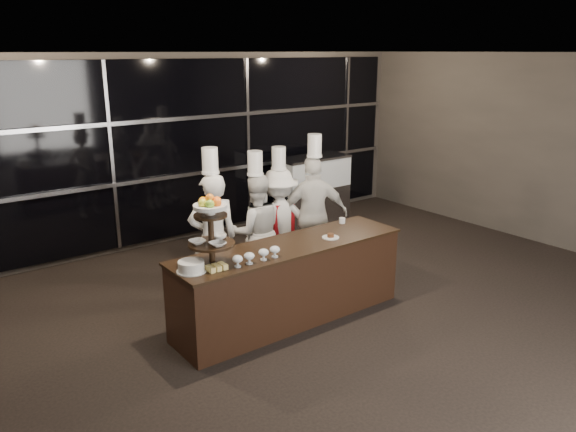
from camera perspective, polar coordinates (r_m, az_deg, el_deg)
room at (r=5.37m, az=14.21°, el=-0.54°), size 10.00×10.00×10.00m
window_wall at (r=9.19m, az=-10.50°, el=6.68°), size 8.60×0.10×2.80m
buffet_counter at (r=6.50m, az=0.19°, el=-6.70°), size 2.84×0.74×0.92m
display_stand at (r=5.68m, az=-7.85°, el=-0.93°), size 0.48×0.48×0.74m
compotes at (r=5.81m, az=-3.22°, el=-3.92°), size 0.57×0.11×0.12m
layer_cake at (r=5.64m, az=-9.81°, el=-5.08°), size 0.30×0.30×0.11m
pastry_squares at (r=5.65m, az=-7.27°, el=-5.20°), size 0.20×0.13×0.05m
small_plate at (r=6.57m, az=4.35°, el=-2.11°), size 0.20×0.20×0.05m
chef_cup at (r=7.13m, az=5.52°, el=-0.46°), size 0.08×0.08×0.07m
display_case at (r=9.98m, az=2.48°, el=2.93°), size 1.34×0.58×1.24m
chef_a at (r=6.88m, az=-7.63°, el=-2.09°), size 0.69×0.55×1.94m
chef_b at (r=7.31m, az=-3.25°, el=-1.47°), size 0.89×0.80×1.82m
chef_c at (r=7.76m, az=-0.92°, el=-0.49°), size 1.07×0.78×1.79m
chef_d at (r=7.78m, az=2.62°, el=0.20°), size 1.05×0.78×1.96m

